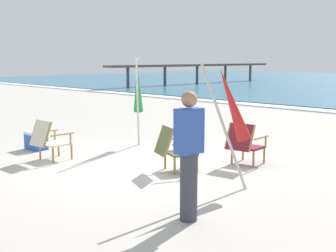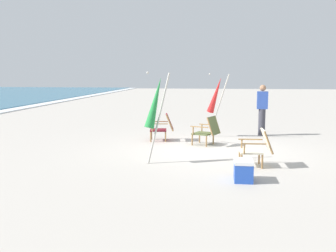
{
  "view_description": "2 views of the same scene",
  "coord_description": "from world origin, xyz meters",
  "px_view_note": "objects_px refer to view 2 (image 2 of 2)",
  "views": [
    {
      "loc": [
        6.57,
        -5.72,
        2.03
      ],
      "look_at": [
        -0.13,
        0.77,
        0.66
      ],
      "focal_mm": 50.0,
      "sensor_mm": 36.0,
      "label": 1
    },
    {
      "loc": [
        -10.14,
        -0.2,
        2.01
      ],
      "look_at": [
        0.58,
        1.18,
        0.54
      ],
      "focal_mm": 42.0,
      "sensor_mm": 36.0,
      "label": 2
    }
  ],
  "objects_px": {
    "beach_chair_front_left": "(258,147)",
    "person_near_chairs": "(262,110)",
    "cooler_box": "(243,170)",
    "beach_chair_back_left": "(163,126)",
    "beach_chair_mid_center": "(208,130)",
    "umbrella_furled_red": "(216,96)",
    "umbrella_furled_green": "(155,103)"
  },
  "relations": [
    {
      "from": "beach_chair_back_left",
      "to": "umbrella_furled_red",
      "type": "xyz_separation_m",
      "value": [
        0.88,
        -1.52,
        0.88
      ]
    },
    {
      "from": "umbrella_furled_red",
      "to": "umbrella_furled_green",
      "type": "xyz_separation_m",
      "value": [
        -3.73,
        1.31,
        0.03
      ]
    },
    {
      "from": "umbrella_furled_green",
      "to": "cooler_box",
      "type": "xyz_separation_m",
      "value": [
        -1.31,
        -1.88,
        -1.13
      ]
    },
    {
      "from": "beach_chair_mid_center",
      "to": "umbrella_furled_green",
      "type": "xyz_separation_m",
      "value": [
        -2.27,
        1.11,
        0.9
      ]
    },
    {
      "from": "beach_chair_back_left",
      "to": "umbrella_furled_red",
      "type": "height_order",
      "value": "umbrella_furled_red"
    },
    {
      "from": "beach_chair_mid_center",
      "to": "beach_chair_front_left",
      "type": "height_order",
      "value": "beach_chair_mid_center"
    },
    {
      "from": "umbrella_furled_red",
      "to": "cooler_box",
      "type": "relative_size",
      "value": 4.09
    },
    {
      "from": "beach_chair_front_left",
      "to": "beach_chair_back_left",
      "type": "bearing_deg",
      "value": 40.08
    },
    {
      "from": "beach_chair_front_left",
      "to": "person_near_chairs",
      "type": "distance_m",
      "value": 4.38
    },
    {
      "from": "umbrella_furled_green",
      "to": "beach_chair_front_left",
      "type": "bearing_deg",
      "value": -92.14
    },
    {
      "from": "umbrella_furled_red",
      "to": "beach_chair_back_left",
      "type": "bearing_deg",
      "value": 119.9
    },
    {
      "from": "beach_chair_mid_center",
      "to": "umbrella_furled_green",
      "type": "height_order",
      "value": "umbrella_furled_green"
    },
    {
      "from": "beach_chair_front_left",
      "to": "cooler_box",
      "type": "distance_m",
      "value": 1.31
    },
    {
      "from": "beach_chair_mid_center",
      "to": "umbrella_furled_green",
      "type": "bearing_deg",
      "value": 153.94
    },
    {
      "from": "umbrella_furled_red",
      "to": "beach_chair_mid_center",
      "type": "bearing_deg",
      "value": 172.36
    },
    {
      "from": "umbrella_furled_red",
      "to": "person_near_chairs",
      "type": "xyz_separation_m",
      "value": [
        0.51,
        -1.48,
        -0.47
      ]
    },
    {
      "from": "beach_chair_mid_center",
      "to": "umbrella_furled_red",
      "type": "relative_size",
      "value": 0.42
    },
    {
      "from": "beach_chair_mid_center",
      "to": "person_near_chairs",
      "type": "distance_m",
      "value": 2.62
    },
    {
      "from": "cooler_box",
      "to": "beach_chair_back_left",
      "type": "bearing_deg",
      "value": 26.66
    },
    {
      "from": "umbrella_furled_red",
      "to": "person_near_chairs",
      "type": "bearing_deg",
      "value": -71.02
    },
    {
      "from": "beach_chair_mid_center",
      "to": "umbrella_furled_red",
      "type": "height_order",
      "value": "umbrella_furled_red"
    },
    {
      "from": "beach_chair_front_left",
      "to": "person_near_chairs",
      "type": "relative_size",
      "value": 0.5
    },
    {
      "from": "person_near_chairs",
      "to": "umbrella_furled_red",
      "type": "bearing_deg",
      "value": 108.98
    },
    {
      "from": "umbrella_furled_green",
      "to": "beach_chair_mid_center",
      "type": "bearing_deg",
      "value": -26.06
    },
    {
      "from": "beach_chair_front_left",
      "to": "umbrella_furled_red",
      "type": "bearing_deg",
      "value": 13.97
    },
    {
      "from": "beach_chair_back_left",
      "to": "beach_chair_mid_center",
      "type": "height_order",
      "value": "beach_chair_mid_center"
    },
    {
      "from": "beach_chair_mid_center",
      "to": "umbrella_furled_green",
      "type": "relative_size",
      "value": 0.41
    },
    {
      "from": "beach_chair_front_left",
      "to": "person_near_chairs",
      "type": "height_order",
      "value": "person_near_chairs"
    },
    {
      "from": "person_near_chairs",
      "to": "cooler_box",
      "type": "bearing_deg",
      "value": 170.64
    },
    {
      "from": "umbrella_furled_red",
      "to": "person_near_chairs",
      "type": "distance_m",
      "value": 1.64
    },
    {
      "from": "umbrella_furled_red",
      "to": "cooler_box",
      "type": "distance_m",
      "value": 5.2
    },
    {
      "from": "umbrella_furled_red",
      "to": "person_near_chairs",
      "type": "height_order",
      "value": "umbrella_furled_red"
    }
  ]
}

